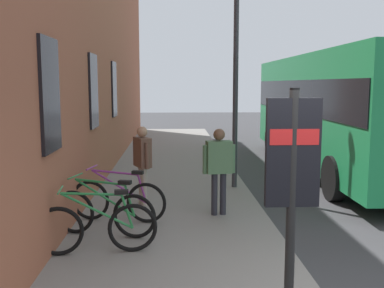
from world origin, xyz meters
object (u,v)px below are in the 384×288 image
pedestrian_near_bus (219,163)px  bicycle_end_of_row (96,228)px  city_bus (337,106)px  pedestrian_by_facade (142,157)px  street_lamp (236,52)px  bicycle_beside_lamp (104,212)px  bicycle_far_end (118,200)px  transit_info_sign (292,168)px

pedestrian_near_bus → bicycle_end_of_row: bearing=133.7°
city_bus → pedestrian_by_facade: 6.70m
city_bus → street_lamp: 4.32m
bicycle_beside_lamp → pedestrian_near_bus: size_ratio=1.06×
bicycle_end_of_row → street_lamp: size_ratio=0.33×
bicycle_far_end → transit_info_sign: size_ratio=0.72×
city_bus → pedestrian_by_facade: city_bus is taller
bicycle_end_of_row → street_lamp: 5.62m
bicycle_end_of_row → bicycle_beside_lamp: 0.77m
pedestrian_by_facade → pedestrian_near_bus: 1.66m
bicycle_beside_lamp → pedestrian_by_facade: 2.04m
bicycle_end_of_row → transit_info_sign: (-1.88, -2.31, 1.21)m
pedestrian_near_bus → bicycle_far_end: bearing=100.1°
street_lamp → pedestrian_near_bus: bearing=165.0°
bicycle_end_of_row → bicycle_beside_lamp: same height
bicycle_far_end → pedestrian_by_facade: pedestrian_by_facade is taller
pedestrian_near_bus → street_lamp: size_ratio=0.30×
bicycle_far_end → transit_info_sign: (-3.43, -2.18, 1.21)m
bicycle_end_of_row → city_bus: bearing=-41.7°
bicycle_far_end → street_lamp: (2.61, -2.44, 2.78)m
transit_info_sign → pedestrian_near_bus: size_ratio=1.48×
city_bus → pedestrian_near_bus: 6.17m
bicycle_beside_lamp → transit_info_sign: 3.73m
pedestrian_by_facade → bicycle_end_of_row: bearing=169.5°
bicycle_end_of_row → pedestrian_by_facade: bearing=-10.5°
street_lamp → bicycle_end_of_row: bearing=148.3°
bicycle_end_of_row → city_bus: 8.93m
pedestrian_by_facade → transit_info_sign: bearing=-158.2°
bicycle_far_end → transit_info_sign: 4.24m
bicycle_beside_lamp → street_lamp: (3.38, -2.58, 2.78)m
pedestrian_by_facade → street_lamp: (1.50, -2.08, 2.19)m
transit_info_sign → pedestrian_near_bus: 3.82m
bicycle_far_end → pedestrian_near_bus: bearing=-79.9°
pedestrian_near_bus → street_lamp: street_lamp is taller
bicycle_beside_lamp → street_lamp: street_lamp is taller
city_bus → bicycle_beside_lamp: bearing=134.7°
bicycle_beside_lamp → street_lamp: bearing=-37.3°
transit_info_sign → pedestrian_by_facade: 4.93m
city_bus → pedestrian_by_facade: bearing=126.1°
pedestrian_by_facade → pedestrian_near_bus: pedestrian_near_bus is taller
bicycle_far_end → pedestrian_near_bus: size_ratio=1.07×
bicycle_end_of_row → bicycle_beside_lamp: bearing=0.5°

